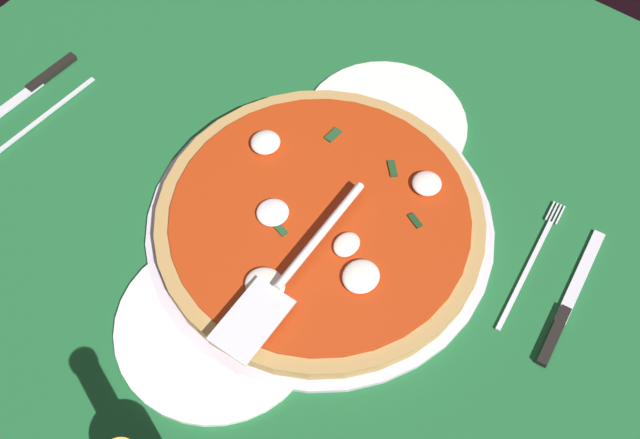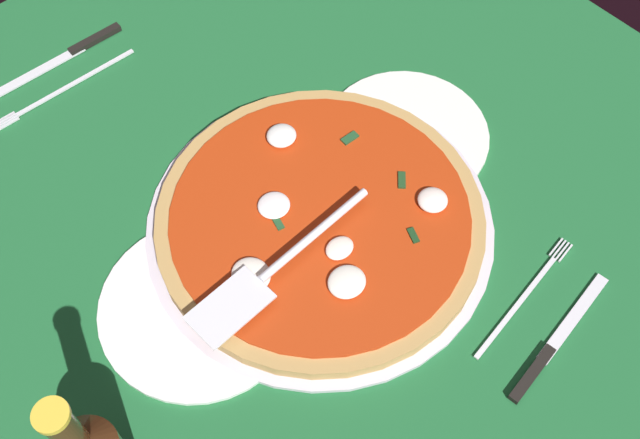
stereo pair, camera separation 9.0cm
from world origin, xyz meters
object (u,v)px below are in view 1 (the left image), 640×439
Objects in this scene: pizza_server at (290,273)px; dinner_plate_right at (217,325)px; place_setting_near at (30,109)px; place_setting_far at (548,288)px; dinner_plate_left at (385,125)px; pizza at (320,220)px.

dinner_plate_right is at bearing -26.33° from pizza_server.
place_setting_near is 1.11× the size of place_setting_far.
dinner_plate_left is 35.30cm from dinner_plate_right.
dinner_plate_left is 0.55× the size of pizza.
dinner_plate_right is 17.60cm from pizza.
pizza reaches higher than dinner_plate_left.
dinner_plate_left is 0.84× the size of pizza_server.
pizza_server is (-8.53, 3.84, 4.19)cm from dinner_plate_right.
place_setting_near is at bearing 97.61° from place_setting_far.
pizza is at bearing 175.59° from dinner_plate_right.
dinner_plate_right is (35.27, 1.34, 0.00)cm from dinner_plate_left.
dinner_plate_left and dinner_plate_right have the same top height.
pizza is 27.95cm from place_setting_far.
dinner_plate_right is 41.91cm from place_setting_near.
place_setting_far is at bearing 73.95° from dinner_plate_left.
place_setting_near is 70.96cm from place_setting_far.
dinner_plate_right is 0.58× the size of pizza.
place_setting_near is (8.76, -42.34, -1.69)cm from pizza.
pizza_server reaches higher than pizza.
dinner_plate_left is 0.94× the size of dinner_plate_right.
place_setting_near is at bearing -92.34° from pizza_server.
dinner_plate_left is 47.72cm from place_setting_near.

